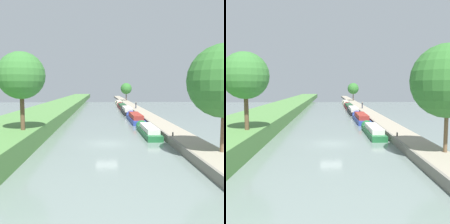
# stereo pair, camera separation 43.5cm
# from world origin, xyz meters

# --- Properties ---
(ground_plane) EXTENTS (160.00, 160.00, 0.00)m
(ground_plane) POSITION_xyz_m (0.00, 0.00, 0.00)
(ground_plane) COLOR slate
(left_grassy_bank) EXTENTS (8.94, 260.00, 2.02)m
(left_grassy_bank) POSITION_xyz_m (-11.79, 0.00, 1.01)
(left_grassy_bank) COLOR #518442
(left_grassy_bank) RESTS_ON ground_plane
(right_towpath) EXTENTS (3.09, 260.00, 0.82)m
(right_towpath) POSITION_xyz_m (8.87, 0.00, 0.41)
(right_towpath) COLOR #9E937F
(right_towpath) RESTS_ON ground_plane
(stone_quay) EXTENTS (0.25, 260.00, 0.87)m
(stone_quay) POSITION_xyz_m (7.19, 0.00, 0.43)
(stone_quay) COLOR gray
(stone_quay) RESTS_ON ground_plane
(narrowboat_green) EXTENTS (1.85, 10.97, 1.85)m
(narrowboat_green) POSITION_xyz_m (5.73, 5.94, 0.54)
(narrowboat_green) COLOR #1E6033
(narrowboat_green) RESTS_ON ground_plane
(narrowboat_blue) EXTENTS (2.16, 13.01, 2.19)m
(narrowboat_blue) POSITION_xyz_m (5.73, 19.68, 0.63)
(narrowboat_blue) COLOR #283D93
(narrowboat_blue) RESTS_ON ground_plane
(narrowboat_black) EXTENTS (2.15, 14.24, 2.26)m
(narrowboat_black) POSITION_xyz_m (5.63, 34.89, 0.65)
(narrowboat_black) COLOR black
(narrowboat_black) RESTS_ON ground_plane
(narrowboat_maroon) EXTENTS (2.17, 15.00, 2.06)m
(narrowboat_maroon) POSITION_xyz_m (5.74, 51.21, 0.52)
(narrowboat_maroon) COLOR maroon
(narrowboat_maroon) RESTS_ON ground_plane
(narrowboat_cream) EXTENTS (1.93, 14.92, 2.10)m
(narrowboat_cream) POSITION_xyz_m (5.71, 66.21, 0.61)
(narrowboat_cream) COLOR beige
(narrowboat_cream) RESTS_ON ground_plane
(tree_rightbank_midnear) EXTENTS (4.57, 4.57, 7.15)m
(tree_rightbank_midnear) POSITION_xyz_m (9.68, 78.06, 5.67)
(tree_rightbank_midnear) COLOR #4C3828
(tree_rightbank_midnear) RESTS_ON right_towpath
(tree_leftbank_downstream) EXTENTS (4.86, 4.86, 8.07)m
(tree_leftbank_downstream) POSITION_xyz_m (-8.80, -2.11, 7.63)
(tree_leftbank_downstream) COLOR brown
(tree_leftbank_downstream) RESTS_ON left_grassy_bank
(person_walking) EXTENTS (0.34, 0.34, 1.66)m
(person_walking) POSITION_xyz_m (8.52, 38.97, 1.69)
(person_walking) COLOR #282D42
(person_walking) RESTS_ON right_towpath
(mooring_bollard_near) EXTENTS (0.16, 0.16, 0.45)m
(mooring_bollard_near) POSITION_xyz_m (7.62, 0.01, 1.04)
(mooring_bollard_near) COLOR black
(mooring_bollard_near) RESTS_ON right_towpath
(mooring_bollard_far) EXTENTS (0.16, 0.16, 0.45)m
(mooring_bollard_far) POSITION_xyz_m (7.62, 72.71, 1.04)
(mooring_bollard_far) COLOR black
(mooring_bollard_far) RESTS_ON right_towpath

